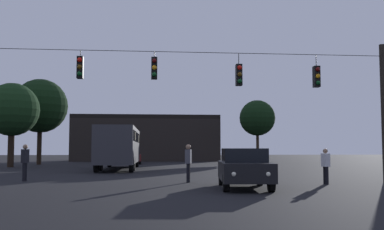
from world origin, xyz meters
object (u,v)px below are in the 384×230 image
Objects in this scene: car_near_right at (244,167)px; pedestrian_crossing_center at (25,160)px; tree_behind_building at (12,110)px; pedestrian_crossing_left at (326,164)px; pedestrian_crossing_right at (188,161)px; tree_right_far at (40,106)px; car_far_left at (131,156)px; city_bus at (120,144)px; tree_left_silhouette at (257,118)px.

pedestrian_crossing_center is (-9.45, 4.74, 0.18)m from car_near_right.
car_near_right is 26.32m from tree_behind_building.
pedestrian_crossing_left is 13.68m from pedestrian_crossing_center.
car_near_right is 2.62× the size of pedestrian_crossing_right.
pedestrian_crossing_right is 27.46m from tree_right_far.
tree_right_far reaches higher than car_far_left.
car_near_right is at bearing -78.94° from car_far_left.
pedestrian_crossing_right is (3.97, -13.15, -0.90)m from city_bus.
pedestrian_crossing_right is at bearing -109.41° from tree_left_silhouette.
tree_behind_building is (-15.07, 21.21, 3.95)m from car_near_right.
tree_right_far is at bearing -168.10° from tree_left_silhouette.
car_far_left is 10.03m from tree_right_far.
pedestrian_crossing_right is 30.81m from tree_left_silhouette.
tree_right_far reaches higher than pedestrian_crossing_left.
car_near_right is 10.58m from pedestrian_crossing_center.
city_bus is at bearing -28.28° from tree_behind_building.
city_bus is 17.31m from car_near_right.
tree_right_far is at bearing 125.17° from pedestrian_crossing_left.
car_far_left is (0.36, 11.85, -1.07)m from city_bus.
car_near_right is 0.64× the size of tree_behind_building.
pedestrian_crossing_right is at bearing -12.18° from pedestrian_crossing_center.
pedestrian_crossing_left is (9.34, -26.58, 0.05)m from car_far_left.
pedestrian_crossing_right is at bearing 164.51° from pedestrian_crossing_left.
pedestrian_crossing_right is at bearing -53.93° from tree_behind_building.
tree_behind_building is (-23.34, -10.71, -0.19)m from tree_left_silhouette.
pedestrian_crossing_right is (-5.73, 1.59, 0.12)m from pedestrian_crossing_left.
city_bus is 1.58× the size of tree_behind_building.
pedestrian_crossing_right is 0.21× the size of tree_right_far.
city_bus is 2.47× the size of car_near_right.
car_near_right is 2.60× the size of pedestrian_crossing_center.
tree_right_far is at bearing -173.98° from car_far_left.
city_bus is at bearing -52.52° from tree_right_far.
car_near_right and car_far_left have the same top height.
city_bus reaches higher than car_near_right.
pedestrian_crossing_left is at bearing -15.49° from pedestrian_crossing_right.
tree_right_far reaches higher than tree_behind_building.
tree_left_silhouette is at bearing 81.72° from pedestrian_crossing_left.
car_near_right is 3.64m from pedestrian_crossing_right.
car_near_right is 4.14m from pedestrian_crossing_left.
tree_left_silhouette is at bearing 56.90° from pedestrian_crossing_center.
pedestrian_crossing_center reaches higher than car_far_left.
car_near_right is at bearing -70.19° from city_bus.
car_near_right is at bearing -26.66° from pedestrian_crossing_center.
pedestrian_crossing_center is at bearing -99.61° from car_far_left.
pedestrian_crossing_left is 0.22× the size of tree_behind_building.
tree_right_far is (-14.24, 27.19, 4.84)m from car_near_right.
tree_right_far is at bearing 82.05° from tree_behind_building.
tree_left_silhouette is at bearing 11.90° from tree_right_far.
car_near_right is 0.64× the size of tree_left_silhouette.
car_near_right is at bearing -104.52° from tree_left_silhouette.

